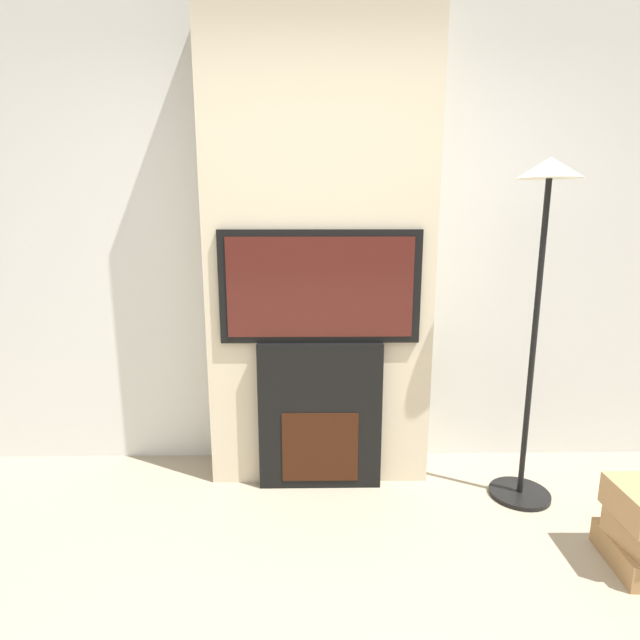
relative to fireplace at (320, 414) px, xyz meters
The scene contains 5 objects.
wall_back 1.00m from the fireplace, 90.00° to the left, with size 6.00×0.06×2.70m.
chimney_breast 0.94m from the fireplace, 90.00° to the left, with size 1.26×0.34×2.70m.
fireplace is the anchor object (origin of this frame).
television 0.74m from the fireplace, 90.00° to the right, with size 1.08×0.07×0.61m.
floor_lamp 1.45m from the fireplace, ahead, with size 0.33×0.33×1.82m.
Camera 1 is at (-0.04, -1.00, 1.56)m, focal length 28.00 mm.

